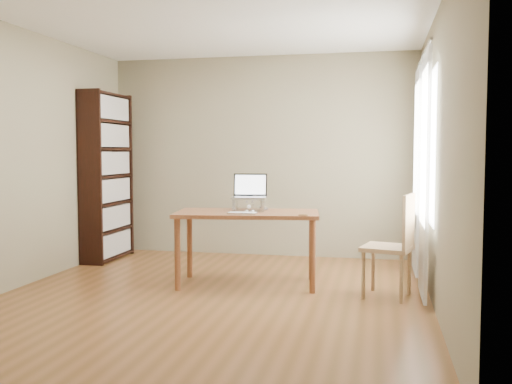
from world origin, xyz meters
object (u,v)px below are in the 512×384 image
object	(u,v)px
desk	(247,221)
laptop	(250,192)
bookshelf	(107,176)
chair	(395,241)
cat	(253,205)
keyboard	(242,213)

from	to	relation	value
desk	laptop	xyz separation A→B (m)	(0.00, 0.14, 0.29)
bookshelf	chair	world-z (taller)	bookshelf
desk	chair	xyz separation A→B (m)	(1.46, -0.20, -0.13)
cat	desk	bearing A→B (deg)	-110.59
desk	cat	world-z (taller)	cat
desk	cat	xyz separation A→B (m)	(0.04, 0.11, 0.15)
desk	chair	distance (m)	1.48
laptop	keyboard	distance (m)	0.41
keyboard	laptop	bearing A→B (deg)	89.24
chair	cat	bearing A→B (deg)	-178.23
cat	chair	world-z (taller)	chair
cat	laptop	bearing A→B (deg)	137.70
laptop	chair	xyz separation A→B (m)	(1.46, -0.35, -0.42)
bookshelf	desk	bearing A→B (deg)	-26.14
bookshelf	laptop	distance (m)	2.23
bookshelf	desk	xyz separation A→B (m)	(2.05, -1.01, -0.39)
laptop	desk	bearing A→B (deg)	-97.50
desk	chair	bearing A→B (deg)	-15.43
desk	chair	size ratio (longest dim) A/B	1.56
bookshelf	keyboard	bearing A→B (deg)	-30.88
bookshelf	chair	distance (m)	3.75
bookshelf	cat	size ratio (longest dim) A/B	4.48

